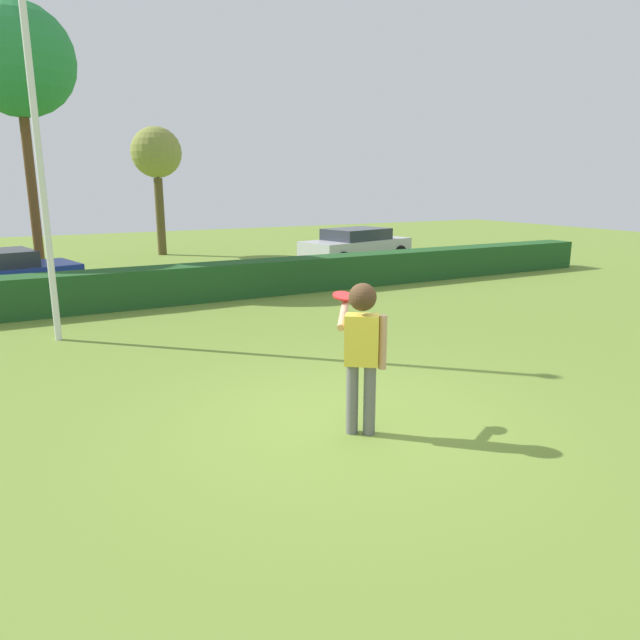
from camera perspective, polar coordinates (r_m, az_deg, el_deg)
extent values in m
plane|color=olive|center=(7.17, 2.58, -10.04)|extent=(60.00, 60.00, 0.00)
cylinder|color=slate|center=(6.73, 3.19, -7.77)|extent=(0.14, 0.14, 0.84)
cylinder|color=slate|center=(6.72, 4.91, -7.84)|extent=(0.14, 0.14, 0.84)
cube|color=yellow|center=(6.51, 4.15, -1.97)|extent=(0.44, 0.40, 0.58)
cylinder|color=tan|center=(6.74, 2.35, 0.69)|extent=(0.43, 0.55, 0.30)
cylinder|color=tan|center=(6.50, 6.22, -2.21)|extent=(0.09, 0.09, 0.62)
sphere|color=tan|center=(6.40, 4.22, 2.01)|extent=(0.22, 0.22, 0.22)
sphere|color=#48311D|center=(6.39, 4.23, 2.27)|extent=(0.31, 0.31, 0.31)
cylinder|color=red|center=(6.91, 2.32, 2.39)|extent=(0.26, 0.26, 0.08)
cylinder|color=silver|center=(11.50, -26.09, 15.21)|extent=(0.12, 0.12, 6.96)
cube|color=#205022|center=(14.47, -14.23, 3.40)|extent=(27.14, 0.90, 0.89)
cylinder|color=black|center=(17.36, -25.95, 3.58)|extent=(0.61, 0.24, 0.60)
cylinder|color=black|center=(15.75, -24.22, 2.88)|extent=(0.61, 0.24, 0.60)
cube|color=#B7B7BC|center=(21.23, 3.59, 7.19)|extent=(4.48, 2.63, 0.55)
cube|color=#2D333D|center=(21.19, 3.61, 8.47)|extent=(2.50, 2.03, 0.40)
cylinder|color=black|center=(22.90, 4.68, 6.93)|extent=(0.61, 0.24, 0.60)
cylinder|color=black|center=(21.77, 7.93, 6.52)|extent=(0.61, 0.24, 0.60)
cylinder|color=black|center=(20.89, -0.95, 6.36)|extent=(0.61, 0.24, 0.60)
cylinder|color=black|center=(19.64, 2.30, 5.90)|extent=(0.61, 0.24, 0.60)
cylinder|color=brown|center=(24.47, -15.49, 9.79)|extent=(0.34, 0.34, 3.05)
sphere|color=olive|center=(24.46, -15.86, 15.65)|extent=(1.96, 1.96, 1.96)
cylinder|color=brown|center=(18.54, -26.52, 11.21)|extent=(0.26, 0.26, 5.18)
sphere|color=#2A8741|center=(18.82, -27.70, 21.84)|extent=(2.99, 2.99, 2.99)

